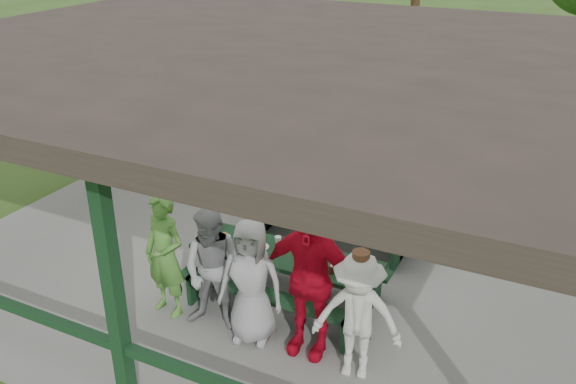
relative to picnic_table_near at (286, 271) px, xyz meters
The scene contains 16 objects.
ground 1.44m from the picnic_table_near, 114.40° to the left, with size 90.00×90.00×0.00m, color #2D4A17.
concrete_slab 1.42m from the picnic_table_near, 114.40° to the left, with size 10.00×8.00×0.10m, color slate.
pavilion_structure 2.91m from the picnic_table_near, 114.40° to the left, with size 10.60×8.60×3.24m.
picnic_table_near is the anchor object (origin of this frame).
picnic_table_far 2.00m from the picnic_table_near, 91.76° to the left, with size 2.66×1.39×0.75m.
table_setting 0.38m from the picnic_table_near, ahead, with size 2.27×0.45×0.10m.
contestant_green 1.61m from the picnic_table_near, 145.17° to the right, with size 0.63×0.41×1.72m, color #4C8832.
contestant_grey_left 1.10m from the picnic_table_near, 121.79° to the right, with size 0.81×0.63×1.67m, color gray.
contestant_grey_mid 0.95m from the picnic_table_near, 91.43° to the right, with size 0.80×0.52×1.64m, color #949597.
contestant_red 1.17m from the picnic_table_near, 48.41° to the right, with size 1.18×0.49×2.01m, color #BB081E.
contestant_white_fedora 1.68m from the picnic_table_near, 34.39° to the right, with size 1.11×0.77×1.62m.
spectator_lblue 2.85m from the picnic_table_near, 106.22° to the left, with size 1.40×0.45×1.51m, color #87B3D1.
spectator_blue 4.22m from the picnic_table_near, 122.63° to the left, with size 0.68×0.44×1.86m, color teal.
spectator_grey 3.19m from the picnic_table_near, 68.60° to the left, with size 0.77×0.60×1.59m, color gray.
pickup_truck 11.12m from the picnic_table_near, 78.90° to the left, with size 2.78×6.03×1.68m, color silver.
farm_trailer 9.65m from the picnic_table_near, 102.91° to the left, with size 4.10×2.71×1.45m.
Camera 1 is at (3.68, -7.44, 4.99)m, focal length 38.00 mm.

